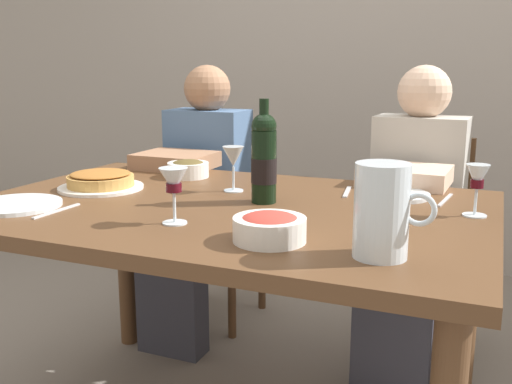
% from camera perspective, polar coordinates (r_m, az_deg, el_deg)
% --- Properties ---
extents(back_wall, '(8.00, 0.10, 2.80)m').
position_cam_1_polar(back_wall, '(3.53, 11.29, 15.99)').
color(back_wall, '#A3998E').
rests_on(back_wall, ground).
extents(dining_table, '(1.50, 1.00, 0.76)m').
position_cam_1_polar(dining_table, '(1.74, -2.83, -4.15)').
color(dining_table, brown).
rests_on(dining_table, ground).
extents(wine_bottle, '(0.08, 0.08, 0.31)m').
position_cam_1_polar(wine_bottle, '(1.71, 0.78, 3.32)').
color(wine_bottle, black).
rests_on(wine_bottle, dining_table).
extents(water_pitcher, '(0.17, 0.12, 0.20)m').
position_cam_1_polar(water_pitcher, '(1.25, 12.18, -2.35)').
color(water_pitcher, silver).
rests_on(water_pitcher, dining_table).
extents(baked_tart, '(0.28, 0.28, 0.06)m').
position_cam_1_polar(baked_tart, '(1.98, -14.93, 1.07)').
color(baked_tart, white).
rests_on(baked_tart, dining_table).
extents(salad_bowl, '(0.17, 0.17, 0.07)m').
position_cam_1_polar(salad_bowl, '(1.34, 1.33, -3.41)').
color(salad_bowl, white).
rests_on(salad_bowl, dining_table).
extents(olive_bowl, '(0.15, 0.15, 0.06)m').
position_cam_1_polar(olive_bowl, '(2.13, -6.65, 2.33)').
color(olive_bowl, white).
rests_on(olive_bowl, dining_table).
extents(wine_glass_left_diner, '(0.07, 0.07, 0.15)m').
position_cam_1_polar(wine_glass_left_diner, '(1.87, -2.24, 3.29)').
color(wine_glass_left_diner, silver).
rests_on(wine_glass_left_diner, dining_table).
extents(wine_glass_right_diner, '(0.07, 0.07, 0.15)m').
position_cam_1_polar(wine_glass_right_diner, '(1.49, -8.05, 0.88)').
color(wine_glass_right_diner, silver).
rests_on(wine_glass_right_diner, dining_table).
extents(wine_glass_centre, '(0.06, 0.06, 0.14)m').
position_cam_1_polar(wine_glass_centre, '(1.66, 20.80, 1.12)').
color(wine_glass_centre, silver).
rests_on(wine_glass_centre, dining_table).
extents(dinner_plate_left_setting, '(0.21, 0.21, 0.01)m').
position_cam_1_polar(dinner_plate_left_setting, '(1.86, 13.40, -0.26)').
color(dinner_plate_left_setting, silver).
rests_on(dinner_plate_left_setting, dining_table).
extents(dinner_plate_right_setting, '(0.26, 0.26, 0.01)m').
position_cam_1_polar(dinner_plate_right_setting, '(1.81, -22.44, -1.17)').
color(dinner_plate_right_setting, silver).
rests_on(dinner_plate_right_setting, dining_table).
extents(fork_left_setting, '(0.04, 0.16, 0.00)m').
position_cam_1_polar(fork_left_setting, '(1.89, 8.90, 0.02)').
color(fork_left_setting, silver).
rests_on(fork_left_setting, dining_table).
extents(knife_left_setting, '(0.03, 0.18, 0.00)m').
position_cam_1_polar(knife_left_setting, '(1.84, 18.00, -0.75)').
color(knife_left_setting, silver).
rests_on(knife_left_setting, dining_table).
extents(knife_right_setting, '(0.01, 0.18, 0.00)m').
position_cam_1_polar(knife_right_setting, '(1.71, -18.87, -1.76)').
color(knife_right_setting, silver).
rests_on(knife_right_setting, dining_table).
extents(chair_left, '(0.40, 0.40, 0.87)m').
position_cam_1_polar(chair_left, '(2.73, -3.40, -1.75)').
color(chair_left, brown).
rests_on(chair_left, ground).
extents(diner_left, '(0.34, 0.50, 1.16)m').
position_cam_1_polar(diner_left, '(2.50, -5.83, -0.29)').
color(diner_left, '#4C6B93').
rests_on(diner_left, ground).
extents(chair_right, '(0.42, 0.42, 0.87)m').
position_cam_1_polar(chair_right, '(2.51, 15.78, -3.50)').
color(chair_right, brown).
rests_on(chair_right, ground).
extents(diner_right, '(0.35, 0.51, 1.16)m').
position_cam_1_polar(diner_right, '(2.25, 14.96, -2.08)').
color(diner_right, '#B7B2A8').
rests_on(diner_right, ground).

